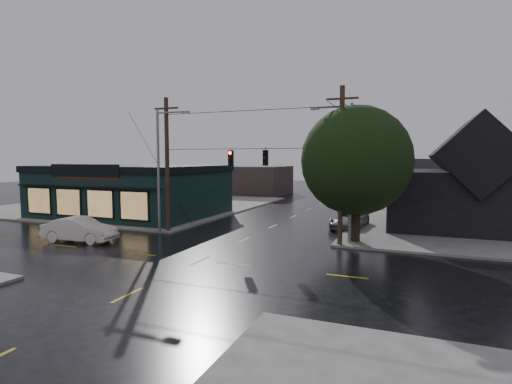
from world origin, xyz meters
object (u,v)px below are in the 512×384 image
at_px(corner_tree, 356,161).
at_px(utility_pole_nw, 168,232).
at_px(sedan_cream, 80,230).
at_px(utility_pole_ne, 340,246).
at_px(suv_silver, 349,219).

xyz_separation_m(corner_tree, utility_pole_nw, (-13.74, -1.37, -5.49)).
relative_size(corner_tree, sedan_cream, 1.78).
bearing_deg(utility_pole_ne, suv_silver, 93.98).
distance_m(corner_tree, utility_pole_ne, 5.70).
distance_m(utility_pole_nw, suv_silver, 14.44).
xyz_separation_m(corner_tree, suv_silver, (-1.24, 5.82, -4.78)).
xyz_separation_m(utility_pole_nw, sedan_cream, (-3.61, -5.10, 0.83)).
height_order(corner_tree, utility_pole_ne, corner_tree).
bearing_deg(utility_pole_ne, corner_tree, 61.81).
bearing_deg(utility_pole_nw, sedan_cream, -125.26).
height_order(corner_tree, utility_pole_nw, corner_tree).
bearing_deg(suv_silver, utility_pole_ne, -80.20).
height_order(corner_tree, suv_silver, corner_tree).
distance_m(corner_tree, sedan_cream, 19.09).
distance_m(utility_pole_nw, utility_pole_ne, 13.00).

